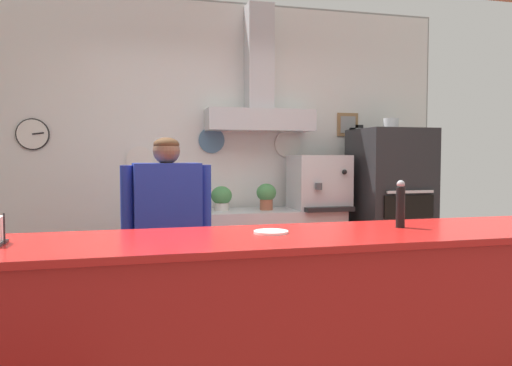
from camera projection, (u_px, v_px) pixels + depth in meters
The scene contains 11 objects.
back_wall_assembly at pixel (219, 141), 4.60m from camera, with size 4.56×2.48×2.84m.
service_counter at pixel (303, 340), 2.34m from camera, with size 3.87×0.69×1.02m.
back_prep_counter at pixel (246, 260), 4.48m from camera, with size 1.77×0.53×0.90m.
pizza_oven at pixel (390, 217), 4.61m from camera, with size 0.63×0.68×1.73m.
shop_worker at pixel (167, 246), 3.22m from camera, with size 0.58×0.25×1.51m.
espresso_machine at pixel (319, 182), 4.59m from camera, with size 0.50×0.54×0.50m.
potted_basil at pixel (189, 199), 4.30m from camera, with size 0.17×0.17×0.20m.
potted_thyme at pixel (222, 198), 4.42m from camera, with size 0.19×0.19×0.22m.
potted_oregano at pixel (266, 195), 4.49m from camera, with size 0.18×0.18×0.24m.
pepper_grinder at pixel (400, 204), 2.51m from camera, with size 0.04×0.04×0.24m.
condiment_plate at pixel (271, 232), 2.33m from camera, with size 0.16×0.16×0.01m.
Camera 1 is at (-0.78, -2.46, 1.38)m, focal length 34.71 mm.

